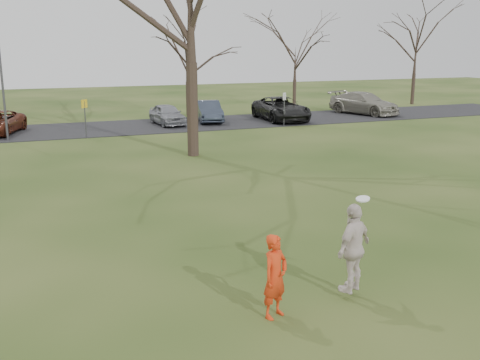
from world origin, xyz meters
The scene contains 12 objects.
ground centered at (0.00, 0.00, 0.00)m, with size 120.00×120.00×0.00m, color #1E380F.
parking_strip centered at (0.00, 25.00, 0.02)m, with size 62.00×6.50×0.04m, color black.
player_defender centered at (-1.11, -0.61, 0.81)m, with size 0.59×0.39×1.61m, color red.
car_4 centered at (3.35, 25.14, 0.68)m, with size 1.52×3.78×1.29m, color gray.
car_5 centered at (6.20, 25.50, 0.72)m, with size 1.44×4.12×1.36m, color #2D3644.
car_6 centered at (10.94, 24.41, 0.81)m, with size 2.54×5.51×1.53m, color black.
car_7 centered at (18.02, 25.30, 0.82)m, with size 2.20×5.41×1.57m, color gray.
catching_play centered at (0.69, -0.41, 1.05)m, with size 1.15×0.89×1.98m.
lamp_post centered at (-6.00, 22.50, 3.97)m, with size 0.34×0.34×6.27m.
sign_yellow centered at (-2.00, 22.00, 1.45)m, with size 0.35×0.35×2.08m.
sign_white centered at (10.00, 22.00, 1.45)m, with size 0.35×0.35×2.08m.
small_tree_row centered at (4.38, 30.06, 3.89)m, with size 55.00×5.90×8.50m.
Camera 1 is at (-5.23, -9.33, 4.98)m, focal length 41.88 mm.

